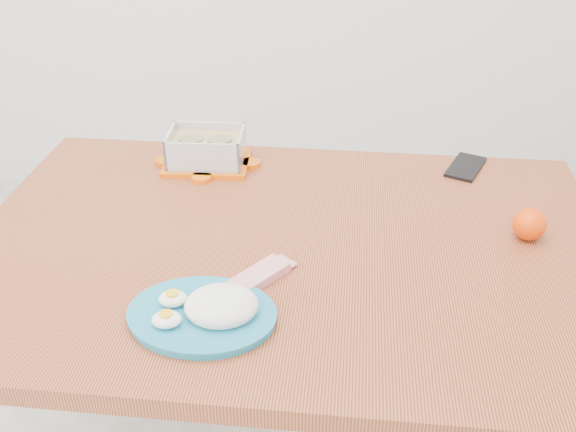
{
  "coord_description": "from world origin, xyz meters",
  "views": [
    {
      "loc": [
        0.18,
        -0.95,
        1.46
      ],
      "look_at": [
        0.21,
        0.09,
        0.81
      ],
      "focal_mm": 40.0,
      "sensor_mm": 36.0,
      "label": 1
    }
  ],
  "objects_px": {
    "food_container": "(206,149)",
    "smartphone": "(466,167)",
    "rice_plate": "(208,309)",
    "orange_fruit": "(529,224)",
    "dining_table": "(288,280)"
  },
  "relations": [
    {
      "from": "food_container",
      "to": "smartphone",
      "type": "distance_m",
      "value": 0.62
    },
    {
      "from": "rice_plate",
      "to": "orange_fruit",
      "type": "bearing_deg",
      "value": 29.63
    },
    {
      "from": "food_container",
      "to": "smartphone",
      "type": "xyz_separation_m",
      "value": [
        0.61,
        -0.04,
        -0.04
      ]
    },
    {
      "from": "dining_table",
      "to": "orange_fruit",
      "type": "bearing_deg",
      "value": 8.03
    },
    {
      "from": "dining_table",
      "to": "rice_plate",
      "type": "height_order",
      "value": "rice_plate"
    },
    {
      "from": "food_container",
      "to": "orange_fruit",
      "type": "bearing_deg",
      "value": -22.1
    },
    {
      "from": "rice_plate",
      "to": "smartphone",
      "type": "distance_m",
      "value": 0.77
    },
    {
      "from": "orange_fruit",
      "to": "smartphone",
      "type": "relative_size",
      "value": 0.49
    },
    {
      "from": "dining_table",
      "to": "orange_fruit",
      "type": "xyz_separation_m",
      "value": [
        0.47,
        0.0,
        0.13
      ]
    },
    {
      "from": "rice_plate",
      "to": "smartphone",
      "type": "height_order",
      "value": "rice_plate"
    },
    {
      "from": "dining_table",
      "to": "smartphone",
      "type": "height_order",
      "value": "smartphone"
    },
    {
      "from": "rice_plate",
      "to": "smartphone",
      "type": "xyz_separation_m",
      "value": [
        0.57,
        0.52,
        -0.02
      ]
    },
    {
      "from": "dining_table",
      "to": "orange_fruit",
      "type": "relative_size",
      "value": 21.09
    },
    {
      "from": "dining_table",
      "to": "rice_plate",
      "type": "distance_m",
      "value": 0.29
    },
    {
      "from": "dining_table",
      "to": "smartphone",
      "type": "relative_size",
      "value": 10.24
    }
  ]
}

